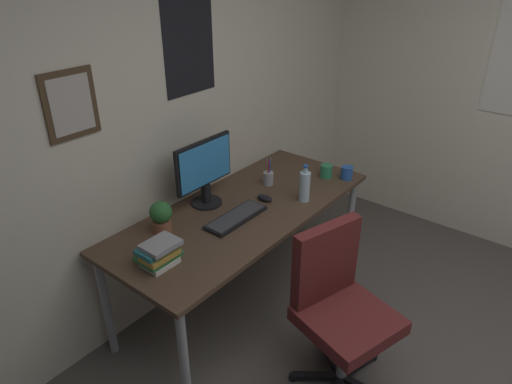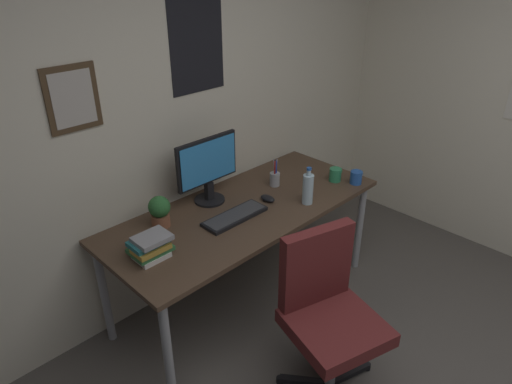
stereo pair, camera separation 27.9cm
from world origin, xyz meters
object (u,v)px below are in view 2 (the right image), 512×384
at_px(office_chair, 327,308).
at_px(coffee_mug_far, 356,177).
at_px(coffee_mug_near, 335,175).
at_px(book_stack_left, 151,247).
at_px(computer_mouse, 268,198).
at_px(pen_cup, 275,178).
at_px(monitor, 208,167).
at_px(potted_plant, 160,210).
at_px(keyboard, 235,216).
at_px(water_bottle, 308,188).

distance_m(office_chair, coffee_mug_far, 1.12).
xyz_separation_m(coffee_mug_near, book_stack_left, (-1.45, 0.14, 0.02)).
height_order(office_chair, book_stack_left, office_chair).
relative_size(computer_mouse, coffee_mug_near, 0.89).
height_order(office_chair, pen_cup, office_chair).
distance_m(coffee_mug_near, coffee_mug_far, 0.15).
xyz_separation_m(monitor, computer_mouse, (0.27, -0.27, -0.22)).
height_order(office_chair, potted_plant, office_chair).
bearing_deg(monitor, keyboard, -96.17).
bearing_deg(coffee_mug_far, office_chair, -152.38).
height_order(coffee_mug_far, potted_plant, potted_plant).
relative_size(coffee_mug_far, book_stack_left, 0.58).
relative_size(monitor, keyboard, 1.07).
height_order(keyboard, water_bottle, water_bottle).
relative_size(office_chair, book_stack_left, 4.51).
bearing_deg(computer_mouse, pen_cup, 31.67).
height_order(coffee_mug_near, book_stack_left, book_stack_left).
distance_m(coffee_mug_far, book_stack_left, 1.54).
xyz_separation_m(water_bottle, book_stack_left, (-1.05, 0.21, -0.04)).
bearing_deg(potted_plant, office_chair, -71.54).
height_order(keyboard, coffee_mug_near, coffee_mug_near).
bearing_deg(office_chair, monitor, 86.21).
distance_m(office_chair, coffee_mug_near, 1.13).
height_order(water_bottle, potted_plant, water_bottle).
distance_m(coffee_mug_near, potted_plant, 1.28).
xyz_separation_m(keyboard, computer_mouse, (0.30, 0.01, 0.01)).
bearing_deg(keyboard, monitor, 83.83).
bearing_deg(pen_cup, book_stack_left, -173.87).
height_order(coffee_mug_near, coffee_mug_far, coffee_mug_near).
relative_size(coffee_mug_near, pen_cup, 0.61).
bearing_deg(office_chair, water_bottle, 48.46).
relative_size(office_chair, keyboard, 2.21).
bearing_deg(keyboard, coffee_mug_near, -8.13).
distance_m(computer_mouse, pen_cup, 0.23).
bearing_deg(office_chair, computer_mouse, 66.15).
relative_size(monitor, pen_cup, 2.30).
height_order(monitor, coffee_mug_near, monitor).
bearing_deg(coffee_mug_near, water_bottle, -170.16).
height_order(office_chair, coffee_mug_near, office_chair).
height_order(keyboard, potted_plant, potted_plant).
distance_m(computer_mouse, coffee_mug_far, 0.68).
bearing_deg(computer_mouse, potted_plant, 160.70).
bearing_deg(potted_plant, pen_cup, -7.49).
height_order(coffee_mug_far, book_stack_left, book_stack_left).
distance_m(coffee_mug_near, book_stack_left, 1.45).
distance_m(office_chair, potted_plant, 1.10).
bearing_deg(water_bottle, monitor, 132.37).
bearing_deg(keyboard, water_bottle, -22.45).
bearing_deg(monitor, book_stack_left, -156.66).
bearing_deg(monitor, water_bottle, -47.63).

